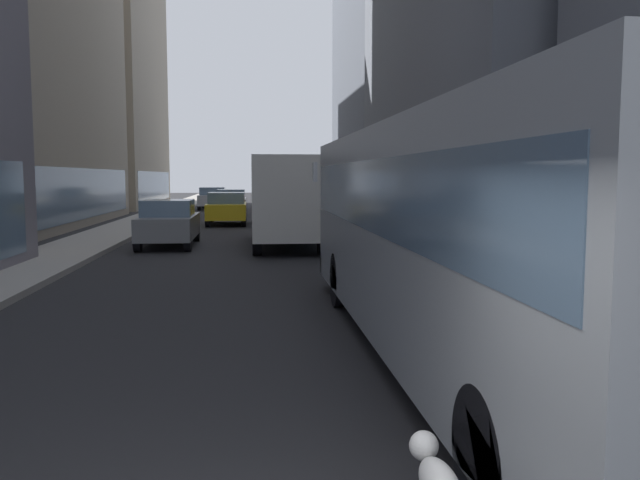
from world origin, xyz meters
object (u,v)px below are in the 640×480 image
object	(u,v)px
car_grey_wagon	(169,223)
car_yellow_taxi	(227,208)
car_white_van	(231,202)
car_silver_sedan	(213,198)
car_red_coupe	(268,199)
car_black_suv	(274,207)
box_truck	(285,198)
transit_bus	(463,225)

from	to	relation	value
car_grey_wagon	car_yellow_taxi	distance (m)	10.33
car_grey_wagon	car_white_van	size ratio (longest dim) A/B	0.98
car_silver_sedan	car_yellow_taxi	size ratio (longest dim) A/B	1.14
car_red_coupe	car_white_van	size ratio (longest dim) A/B	1.09
car_black_suv	car_silver_sedan	world-z (taller)	same
car_red_coupe	car_grey_wagon	bearing A→B (deg)	-99.56
car_silver_sedan	car_white_van	distance (m)	8.51
car_grey_wagon	car_red_coupe	distance (m)	24.08
car_grey_wagon	car_black_suv	xyz separation A→B (m)	(4.00, 10.75, 0.00)
car_red_coupe	car_yellow_taxi	xyz separation A→B (m)	(-2.40, -13.55, -0.00)
car_silver_sedan	car_yellow_taxi	world-z (taller)	same
car_black_suv	box_truck	bearing A→B (deg)	-90.00
transit_bus	car_grey_wagon	world-z (taller)	transit_bus
transit_bus	car_silver_sedan	distance (m)	40.75
car_white_van	car_red_coupe	bearing A→B (deg)	68.82
car_black_suv	car_white_van	bearing A→B (deg)	109.45
car_black_suv	box_truck	world-z (taller)	box_truck
car_red_coupe	car_white_van	world-z (taller)	same
car_yellow_taxi	box_truck	distance (m)	10.72
car_black_suv	car_yellow_taxi	distance (m)	2.46
box_truck	car_grey_wagon	bearing A→B (deg)	176.88
transit_bus	car_silver_sedan	size ratio (longest dim) A/B	2.43
car_black_suv	car_silver_sedan	bearing A→B (deg)	104.78
transit_bus	box_truck	xyz separation A→B (m)	(-1.60, 14.23, -0.11)
car_black_suv	transit_bus	bearing A→B (deg)	-86.37
car_red_coupe	box_truck	bearing A→B (deg)	-90.00
car_black_suv	car_white_van	xyz separation A→B (m)	(-2.40, 6.80, -0.00)
transit_bus	car_white_van	bearing A→B (deg)	97.13
car_black_suv	car_red_coupe	bearing A→B (deg)	90.00
car_white_van	box_truck	xyz separation A→B (m)	(2.40, -17.77, 0.85)
transit_bus	car_yellow_taxi	world-z (taller)	transit_bus
car_black_suv	car_silver_sedan	distance (m)	15.68
transit_bus	car_red_coupe	bearing A→B (deg)	92.40
box_truck	car_red_coupe	bearing A→B (deg)	90.00
car_red_coupe	car_white_van	distance (m)	6.64
transit_bus	car_black_suv	xyz separation A→B (m)	(-1.60, 25.20, -0.95)
car_silver_sedan	transit_bus	bearing A→B (deg)	-82.10
car_silver_sedan	box_truck	size ratio (longest dim) A/B	0.63
car_red_coupe	box_truck	distance (m)	23.98
car_grey_wagon	car_silver_sedan	bearing A→B (deg)	90.00
transit_bus	car_silver_sedan	world-z (taller)	transit_bus
box_truck	car_black_suv	bearing A→B (deg)	90.00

